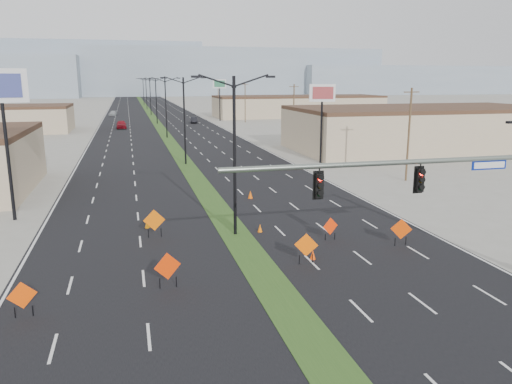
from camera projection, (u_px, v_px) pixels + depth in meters
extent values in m
plane|color=gray|center=(295.00, 319.00, 20.86)|extent=(600.00, 600.00, 0.00)
cube|color=black|center=(156.00, 122.00, 115.35)|extent=(25.00, 400.00, 0.02)
cube|color=#28491A|center=(156.00, 122.00, 115.35)|extent=(2.00, 400.00, 0.04)
cube|color=tan|center=(420.00, 130.00, 70.98)|extent=(36.00, 18.00, 5.50)
cube|color=tan|center=(298.00, 107.00, 133.41)|extent=(44.00, 16.00, 5.00)
cube|color=#80909F|center=(202.00, 72.00, 310.86)|extent=(220.00, 50.00, 28.00)
cube|color=#80909F|center=(410.00, 80.00, 336.31)|extent=(160.00, 50.00, 18.00)
cube|color=#80909F|center=(86.00, 69.00, 312.42)|extent=(140.00, 50.00, 32.00)
cylinder|color=slate|center=(392.00, 163.00, 22.66)|extent=(16.00, 0.24, 0.24)
cube|color=navy|center=(489.00, 165.00, 23.96)|extent=(1.90, 0.04, 0.45)
cube|color=black|center=(319.00, 186.00, 22.01)|extent=(0.50, 0.28, 1.30)
sphere|color=#FF0C05|center=(321.00, 179.00, 21.78)|extent=(0.22, 0.22, 0.22)
cube|color=black|center=(420.00, 180.00, 23.21)|extent=(0.50, 0.28, 1.30)
sphere|color=#FF0C05|center=(422.00, 173.00, 22.99)|extent=(0.22, 0.22, 0.22)
cylinder|color=black|center=(235.00, 158.00, 31.09)|extent=(0.20, 0.20, 10.00)
cube|color=black|center=(196.00, 77.00, 29.44)|extent=(0.55, 0.24, 0.14)
cube|color=black|center=(271.00, 77.00, 30.55)|extent=(0.55, 0.24, 0.14)
cylinder|color=black|center=(184.00, 122.00, 57.55)|extent=(0.20, 0.20, 10.00)
cube|color=black|center=(163.00, 78.00, 55.90)|extent=(0.55, 0.24, 0.14)
cube|color=black|center=(203.00, 78.00, 57.01)|extent=(0.55, 0.24, 0.14)
cylinder|color=black|center=(166.00, 108.00, 84.00)|extent=(0.20, 0.20, 10.00)
cube|color=black|center=(151.00, 78.00, 82.35)|extent=(0.55, 0.24, 0.14)
cube|color=black|center=(179.00, 78.00, 83.46)|extent=(0.55, 0.24, 0.14)
cylinder|color=black|center=(156.00, 101.00, 110.46)|extent=(0.20, 0.20, 10.00)
cube|color=black|center=(145.00, 78.00, 108.81)|extent=(0.55, 0.24, 0.14)
cube|color=black|center=(166.00, 78.00, 109.92)|extent=(0.55, 0.24, 0.14)
cylinder|color=black|center=(150.00, 97.00, 136.91)|extent=(0.20, 0.20, 10.00)
cube|color=black|center=(141.00, 78.00, 135.26)|extent=(0.55, 0.24, 0.14)
cube|color=black|center=(158.00, 78.00, 136.37)|extent=(0.55, 0.24, 0.14)
cylinder|color=black|center=(146.00, 94.00, 163.37)|extent=(0.20, 0.20, 10.00)
cube|color=black|center=(138.00, 78.00, 161.72)|extent=(0.55, 0.24, 0.14)
cube|color=black|center=(153.00, 79.00, 162.83)|extent=(0.55, 0.24, 0.14)
cylinder|color=black|center=(143.00, 92.00, 189.82)|extent=(0.20, 0.20, 10.00)
cube|color=black|center=(137.00, 79.00, 188.17)|extent=(0.55, 0.24, 0.14)
cube|color=black|center=(149.00, 79.00, 189.28)|extent=(0.55, 0.24, 0.14)
cylinder|color=#4C3823|center=(409.00, 135.00, 48.31)|extent=(0.20, 0.20, 9.00)
cube|color=#4C3823|center=(412.00, 92.00, 47.41)|extent=(1.60, 0.10, 0.10)
cylinder|color=#4C3823|center=(294.00, 112.00, 81.38)|extent=(0.20, 0.20, 9.00)
cube|color=#4C3823|center=(294.00, 87.00, 80.47)|extent=(1.60, 0.10, 0.10)
cylinder|color=#4C3823|center=(245.00, 103.00, 114.45)|extent=(0.20, 0.20, 9.00)
cube|color=#4C3823|center=(245.00, 84.00, 113.54)|extent=(1.60, 0.10, 0.10)
cylinder|color=#4C3823|center=(218.00, 97.00, 147.52)|extent=(0.20, 0.20, 9.00)
cube|color=#4C3823|center=(218.00, 83.00, 146.61)|extent=(1.60, 0.10, 0.10)
imported|color=maroon|center=(121.00, 124.00, 100.75)|extent=(2.07, 4.90, 1.65)
imported|color=black|center=(194.00, 120.00, 113.44)|extent=(1.75, 4.14, 1.33)
imported|color=#9FA4A8|center=(113.00, 113.00, 135.62)|extent=(2.33, 4.59, 1.28)
cube|color=#EC4404|center=(22.00, 295.00, 20.82)|extent=(1.14, 0.43, 1.20)
cylinder|color=black|center=(15.00, 313.00, 20.90)|extent=(0.05, 0.05, 0.50)
cylinder|color=black|center=(33.00, 311.00, 21.07)|extent=(0.05, 0.05, 0.50)
cube|color=#E63404|center=(167.00, 266.00, 23.71)|extent=(1.30, 0.43, 1.35)
cylinder|color=black|center=(160.00, 283.00, 23.80)|extent=(0.05, 0.05, 0.56)
cylinder|color=black|center=(176.00, 282.00, 23.99)|extent=(0.05, 0.05, 0.56)
cube|color=#E15C04|center=(154.00, 220.00, 31.38)|extent=(1.37, 0.05, 1.37)
cylinder|color=black|center=(148.00, 234.00, 31.48)|extent=(0.05, 0.05, 0.57)
cylinder|color=black|center=(161.00, 233.00, 31.67)|extent=(0.05, 0.05, 0.57)
cube|color=#FE5D05|center=(306.00, 245.00, 26.90)|extent=(1.20, 0.53, 1.29)
cylinder|color=black|center=(299.00, 260.00, 26.99)|extent=(0.05, 0.05, 0.54)
cylinder|color=black|center=(312.00, 258.00, 27.17)|extent=(0.05, 0.05, 0.54)
cube|color=#FF3205|center=(330.00, 226.00, 30.89)|extent=(1.06, 0.30, 1.09)
cylinder|color=black|center=(325.00, 237.00, 30.97)|extent=(0.05, 0.05, 0.45)
cylinder|color=black|center=(335.00, 236.00, 31.12)|extent=(0.05, 0.05, 0.45)
cube|color=#E74104|center=(401.00, 229.00, 29.84)|extent=(1.16, 0.56, 1.25)
cylinder|color=black|center=(395.00, 242.00, 29.92)|extent=(0.05, 0.05, 0.52)
cylinder|color=black|center=(406.00, 241.00, 30.10)|extent=(0.05, 0.05, 0.52)
cone|color=#E66104|center=(260.00, 228.00, 32.67)|extent=(0.36, 0.36, 0.53)
cone|color=#FF4805|center=(313.00, 255.00, 27.71)|extent=(0.40, 0.40, 0.54)
cone|color=#E35104|center=(250.00, 195.00, 41.86)|extent=(0.46, 0.46, 0.67)
cone|color=orange|center=(147.00, 224.00, 33.55)|extent=(0.36, 0.36, 0.58)
cylinder|color=black|center=(8.00, 160.00, 34.65)|extent=(0.24, 0.24, 8.69)
cube|color=white|center=(0.00, 86.00, 33.53)|extent=(3.38, 1.38, 2.29)
cylinder|color=black|center=(321.00, 131.00, 58.98)|extent=(0.24, 0.24, 7.63)
cube|color=white|center=(322.00, 93.00, 58.00)|extent=(3.00, 1.13, 2.01)
cube|color=#9C3436|center=(323.00, 93.00, 57.81)|extent=(2.34, 0.68, 1.41)
cylinder|color=black|center=(220.00, 104.00, 118.25)|extent=(0.24, 0.24, 8.07)
cube|color=white|center=(219.00, 84.00, 117.21)|extent=(3.09, 1.51, 2.12)
cube|color=#307954|center=(220.00, 84.00, 117.03)|extent=(2.39, 0.99, 1.49)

